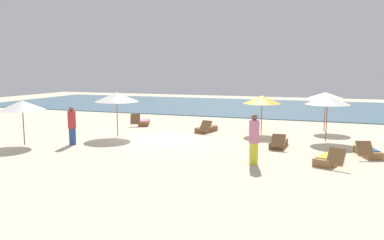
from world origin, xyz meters
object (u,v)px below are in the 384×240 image
at_px(umbrella_2, 262,100).
at_px(umbrella_3, 328,100).
at_px(umbrella_1, 117,97).
at_px(lounger_4, 279,143).
at_px(lounger_1, 206,129).
at_px(umbrella_0, 22,105).
at_px(lounger_2, 143,122).
at_px(person_0, 254,139).
at_px(lounger_0, 329,159).
at_px(lounger_5, 367,152).
at_px(person_1, 72,126).
at_px(umbrella_4, 326,95).

height_order(umbrella_2, umbrella_3, umbrella_3).
bearing_deg(umbrella_1, lounger_4, 0.68).
distance_m(umbrella_1, lounger_1, 5.14).
bearing_deg(lounger_4, umbrella_0, -163.15).
distance_m(lounger_2, person_0, 10.79).
height_order(umbrella_0, lounger_4, umbrella_0).
height_order(lounger_0, lounger_5, lounger_0).
bearing_deg(lounger_2, person_1, -93.37).
height_order(lounger_5, person_0, person_0).
bearing_deg(person_1, umbrella_0, -159.70).
relative_size(lounger_1, lounger_2, 1.02).
distance_m(umbrella_2, lounger_4, 3.77).
height_order(umbrella_4, lounger_5, umbrella_4).
height_order(umbrella_1, person_0, umbrella_1).
distance_m(umbrella_3, umbrella_4, 2.96).
bearing_deg(umbrella_1, umbrella_2, 25.31).
distance_m(lounger_2, person_1, 6.43).
relative_size(umbrella_2, umbrella_4, 0.95).
xyz_separation_m(lounger_1, lounger_5, (7.72, -3.31, 0.01)).
bearing_deg(lounger_1, lounger_0, -39.27).
bearing_deg(umbrella_2, lounger_2, 174.92).
bearing_deg(umbrella_0, umbrella_4, 33.15).
bearing_deg(umbrella_0, umbrella_1, 47.88).
bearing_deg(umbrella_4, umbrella_3, -88.81).
xyz_separation_m(lounger_1, person_0, (3.66, -6.01, 0.75)).
bearing_deg(lounger_5, lounger_1, 156.79).
bearing_deg(umbrella_4, lounger_0, -89.02).
bearing_deg(umbrella_4, lounger_4, -110.57).
xyz_separation_m(umbrella_2, lounger_4, (1.26, -3.14, -1.66)).
bearing_deg(person_0, umbrella_4, 73.76).
xyz_separation_m(umbrella_0, umbrella_3, (13.03, 5.51, 0.18)).
bearing_deg(umbrella_0, lounger_5, 10.59).
bearing_deg(person_0, umbrella_2, 96.36).
xyz_separation_m(umbrella_1, lounger_4, (8.10, 0.10, -1.85)).
bearing_deg(lounger_4, lounger_5, -10.00).
distance_m(lounger_0, lounger_5, 2.32).
bearing_deg(lounger_1, person_0, -58.69).
xyz_separation_m(lounger_5, person_0, (-4.06, -2.70, 0.75)).
distance_m(umbrella_0, umbrella_4, 15.49).
height_order(umbrella_0, umbrella_2, umbrella_2).
relative_size(umbrella_2, lounger_4, 1.18).
height_order(umbrella_1, person_1, umbrella_1).
relative_size(umbrella_2, lounger_1, 1.16).
bearing_deg(lounger_1, umbrella_2, 8.77).
height_order(umbrella_2, lounger_0, umbrella_2).
xyz_separation_m(person_0, person_1, (-8.44, 0.74, -0.04)).
height_order(umbrella_0, lounger_1, umbrella_0).
relative_size(umbrella_4, lounger_2, 1.25).
xyz_separation_m(umbrella_3, lounger_2, (-10.59, 1.63, -1.81)).
bearing_deg(lounger_0, umbrella_2, 120.77).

